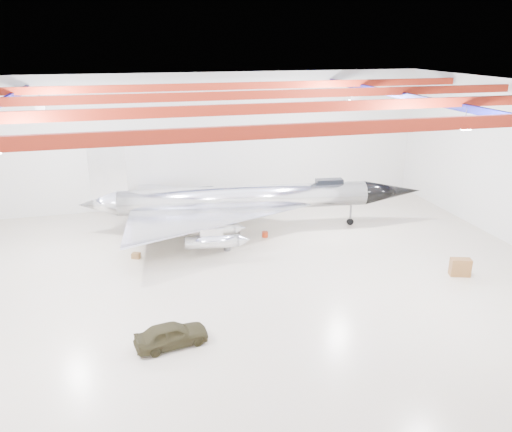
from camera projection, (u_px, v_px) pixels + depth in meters
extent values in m
plane|color=beige|center=(231.00, 281.00, 29.50)|extent=(40.00, 40.00, 0.00)
plane|color=silver|center=(192.00, 141.00, 41.33)|extent=(40.00, 0.00, 40.00)
plane|color=#0A0F38|center=(227.00, 90.00, 25.81)|extent=(40.00, 40.00, 0.00)
cube|color=maroon|center=(278.00, 131.00, 17.81)|extent=(39.50, 0.25, 0.50)
cube|color=maroon|center=(240.00, 109.00, 23.28)|extent=(39.50, 0.25, 0.50)
cube|color=maroon|center=(217.00, 96.00, 28.75)|extent=(39.50, 0.25, 0.50)
cube|color=maroon|center=(201.00, 87.00, 34.21)|extent=(39.50, 0.25, 0.50)
cube|color=#0D0E51|center=(430.00, 101.00, 28.96)|extent=(0.25, 29.50, 0.40)
cube|color=silver|center=(464.00, 126.00, 23.15)|extent=(0.55, 0.55, 0.25)
cube|color=silver|center=(41.00, 107.00, 29.34)|extent=(0.55, 0.55, 0.25)
cube|color=silver|center=(353.00, 98.00, 34.09)|extent=(0.55, 0.55, 0.25)
cylinder|color=silver|center=(245.00, 198.00, 36.43)|extent=(18.19, 3.84, 1.81)
cone|color=black|center=(392.00, 192.00, 37.94)|extent=(4.70, 2.31, 1.81)
cone|color=silver|center=(98.00, 204.00, 35.05)|extent=(2.90, 2.11, 1.81)
cube|color=silver|center=(108.00, 171.00, 34.38)|extent=(2.53, 0.39, 4.07)
cube|color=black|center=(329.00, 182.00, 36.96)|extent=(2.06, 0.94, 0.45)
cylinder|color=silver|center=(212.00, 242.00, 31.85)|extent=(3.51, 1.20, 0.81)
cylinder|color=silver|center=(210.00, 229.00, 33.96)|extent=(3.51, 1.20, 0.81)
cylinder|color=silver|center=(206.00, 205.00, 39.03)|extent=(3.51, 1.20, 0.81)
cylinder|color=silver|center=(205.00, 196.00, 41.14)|extent=(3.51, 1.20, 0.81)
cylinder|color=#59595B|center=(351.00, 215.00, 38.10)|extent=(0.16, 0.16, 1.63)
cylinder|color=black|center=(350.00, 222.00, 38.29)|extent=(0.53, 0.26, 0.51)
cylinder|color=#59595B|center=(197.00, 234.00, 34.42)|extent=(0.16, 0.16, 1.63)
cylinder|color=black|center=(197.00, 241.00, 34.61)|extent=(0.53, 0.26, 0.51)
cylinder|color=#59595B|center=(195.00, 212.00, 38.64)|extent=(0.16, 0.16, 1.63)
cylinder|color=black|center=(195.00, 219.00, 38.83)|extent=(0.53, 0.26, 0.51)
imported|color=#312D18|center=(171.00, 334.00, 23.12)|extent=(3.59, 1.96, 1.16)
cube|color=brown|center=(460.00, 267.00, 30.00)|extent=(1.31, 0.93, 1.08)
cube|color=olive|center=(136.00, 256.00, 32.48)|extent=(0.65, 0.60, 0.37)
cube|color=#A82D10|center=(219.00, 235.00, 35.90)|extent=(0.49, 0.41, 0.31)
cylinder|color=#59595B|center=(227.00, 247.00, 33.70)|extent=(0.56, 0.56, 0.41)
cube|color=olive|center=(226.00, 231.00, 36.54)|extent=(0.67, 0.61, 0.38)
cube|color=#59595B|center=(129.00, 239.00, 35.28)|extent=(0.47, 0.39, 0.31)
cylinder|color=#A82D10|center=(265.00, 234.00, 35.96)|extent=(0.52, 0.52, 0.40)
cylinder|color=#59595B|center=(237.00, 233.00, 36.30)|extent=(0.38, 0.38, 0.33)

